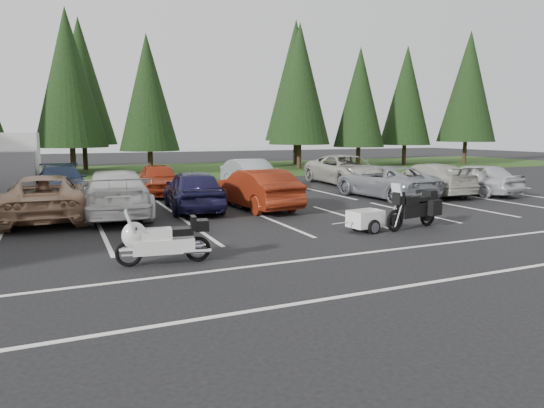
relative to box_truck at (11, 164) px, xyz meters
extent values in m
plane|color=black|center=(8.00, -12.50, -1.45)|extent=(120.00, 120.00, 0.00)
cube|color=#243C13|center=(8.00, 11.50, -1.45)|extent=(80.00, 16.00, 0.01)
cube|color=slate|center=(12.00, 42.50, -1.45)|extent=(70.00, 50.00, 0.02)
cube|color=silver|center=(8.00, -10.50, -1.45)|extent=(32.00, 16.00, 0.01)
cylinder|color=#332316|center=(3.00, 10.40, -0.14)|extent=(0.36, 0.36, 2.62)
cone|color=black|center=(3.00, 10.40, 5.09)|extent=(4.80, 4.80, 9.27)
cylinder|color=#332316|center=(8.00, 9.10, -0.32)|extent=(0.36, 0.36, 2.26)
cone|color=black|center=(8.00, 9.10, 4.19)|extent=(4.14, 4.14, 7.99)
cylinder|color=#332316|center=(20.00, 9.60, -0.11)|extent=(0.36, 0.36, 2.69)
cone|color=black|center=(20.00, 9.60, 5.27)|extent=(4.93, 4.93, 9.52)
cylinder|color=#332316|center=(25.50, 9.30, -0.29)|extent=(0.36, 0.36, 2.33)
cone|color=black|center=(25.50, 9.30, 4.37)|extent=(4.27, 4.27, 8.24)
cylinder|color=#332316|center=(31.00, 10.10, -0.21)|extent=(0.36, 0.36, 2.47)
cone|color=black|center=(31.00, 10.10, 4.73)|extent=(4.53, 4.53, 8.76)
cylinder|color=#332316|center=(37.00, 8.80, -0.03)|extent=(0.36, 0.36, 2.83)
cone|color=black|center=(37.00, 8.80, 5.63)|extent=(5.19, 5.19, 10.03)
cylinder|color=#332316|center=(4.00, 15.00, -0.09)|extent=(0.36, 0.36, 2.71)
cone|color=black|center=(4.00, 15.00, 5.33)|extent=(4.97, 4.97, 9.61)
cylinder|color=#332316|center=(22.00, 14.30, 0.05)|extent=(0.36, 0.36, 3.00)
cone|color=black|center=(22.00, 14.30, 6.05)|extent=(5.50, 5.50, 10.62)
imported|color=#A57D60|center=(1.57, -7.82, -0.69)|extent=(2.66, 5.54, 1.52)
imported|color=silver|center=(3.82, -8.12, -0.63)|extent=(2.72, 5.80, 1.64)
imported|color=#171536|center=(6.61, -7.94, -0.67)|extent=(2.27, 4.76, 1.57)
imported|color=maroon|center=(8.97, -8.45, -0.68)|extent=(2.04, 4.81, 1.54)
imported|color=gray|center=(15.45, -7.86, -0.73)|extent=(2.73, 5.36, 1.45)
imported|color=#ABAA9D|center=(17.88, -7.84, -0.70)|extent=(2.26, 5.20, 1.49)
imported|color=silver|center=(20.04, -8.60, -0.70)|extent=(2.22, 4.57, 1.50)
imported|color=#1D2B49|center=(2.10, -2.28, -0.71)|extent=(2.20, 5.16, 1.48)
imported|color=maroon|center=(6.31, -2.84, -0.71)|extent=(2.07, 4.47, 1.48)
imported|color=gray|center=(11.03, -2.64, -0.67)|extent=(1.90, 4.79, 1.55)
imported|color=#ACA99E|center=(16.81, -2.48, -0.62)|extent=(3.03, 6.10, 1.66)
camera|label=1|loc=(2.03, -25.63, 1.48)|focal=32.00mm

